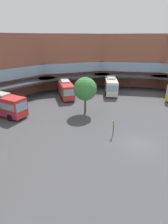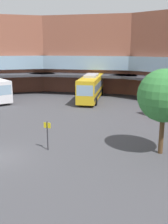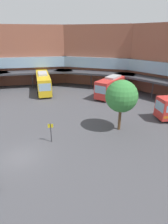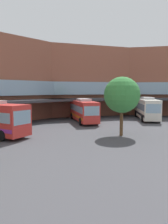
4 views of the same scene
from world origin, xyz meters
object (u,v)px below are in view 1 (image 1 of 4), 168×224
at_px(plaza_tree, 85,89).
at_px(bus_5, 1,104).
at_px(stop_sign_post, 113,126).
at_px(bus_0, 65,88).
at_px(bus_4, 111,85).

bearing_deg(plaza_tree, bus_5, 132.37).
bearing_deg(stop_sign_post, bus_0, 65.51).
relative_size(bus_4, stop_sign_post, 4.04).
relative_size(bus_0, stop_sign_post, 4.18).
xyz_separation_m(plaza_tree, stop_sign_post, (-3.47, -8.13, -3.07)).
distance_m(bus_0, bus_4, 11.19).
bearing_deg(plaza_tree, bus_4, 16.40).
relative_size(bus_4, plaza_tree, 1.45).
bearing_deg(stop_sign_post, plaza_tree, 66.88).
distance_m(bus_4, plaza_tree, 15.12).
height_order(bus_5, stop_sign_post, bus_5).
xyz_separation_m(bus_5, stop_sign_post, (6.40, -18.95, -0.54)).
distance_m(plaza_tree, stop_sign_post, 9.36).
bearing_deg(stop_sign_post, bus_5, 108.65).
distance_m(bus_4, stop_sign_post, 21.64).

